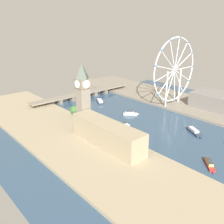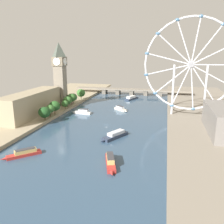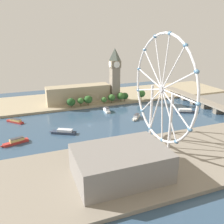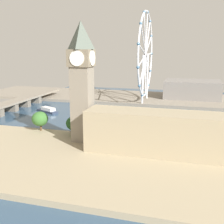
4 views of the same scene
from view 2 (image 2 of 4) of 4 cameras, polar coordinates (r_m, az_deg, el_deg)
The scene contains 14 objects.
ground_plane at distance 223.14m, azimuth -1.41°, elevation -3.09°, with size 373.22×373.22×0.00m, color #334C66.
riverbank_left at distance 266.02m, azimuth -23.13°, elevation -1.05°, with size 90.00×520.00×3.00m, color tan.
riverbank_right at distance 221.51m, azimuth 25.04°, elevation -4.20°, with size 90.00×520.00×3.00m, color gray.
clock_tower at distance 295.47m, azimuth -12.55°, elevation 9.21°, with size 15.03×15.03×75.34m.
parliament_block at distance 257.53m, azimuth -19.03°, elevation 1.95°, with size 22.00×89.90×24.14m, color tan.
tree_row_embankment at distance 281.75m, azimuth -11.15°, elevation 2.67°, with size 14.56×118.29×14.23m.
ferris_wheel at distance 251.52m, azimuth 18.70°, elevation 10.68°, with size 94.60×3.20×98.62m.
river_bridge at distance 381.25m, azimuth 4.85°, elevation 5.22°, with size 185.22×15.59×9.47m.
tour_boat_0 at distance 189.19m, azimuth 0.73°, elevation -5.67°, with size 18.40×28.13×4.97m.
tour_boat_1 at distance 263.67m, azimuth -7.20°, elevation 0.05°, with size 22.77×6.64×5.79m.
tour_boat_2 at distance 145.61m, azimuth -0.38°, elevation -11.96°, with size 11.65×26.95×5.63m.
tour_boat_3 at distance 276.52m, azimuth 2.11°, elevation 0.80°, with size 18.89×17.82×5.35m.
tour_boat_4 at distance 344.36m, azimuth 4.79°, elevation 3.44°, with size 17.68×28.99×5.03m.
tour_boat_5 at distance 167.62m, azimuth -20.68°, elevation -9.39°, with size 20.80×20.50×4.77m.
Camera 2 is at (53.39, -206.15, 66.66)m, focal length 37.56 mm.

